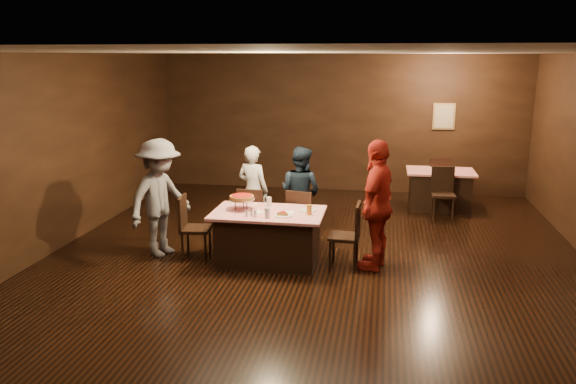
# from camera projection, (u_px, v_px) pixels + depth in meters

# --- Properties ---
(room) EXTENTS (10.00, 10.04, 3.02)m
(room) POSITION_uv_depth(u_px,v_px,m) (311.00, 119.00, 7.44)
(room) COLOR black
(room) RESTS_ON ground
(main_table) EXTENTS (1.60, 1.00, 0.77)m
(main_table) POSITION_uv_depth(u_px,v_px,m) (268.00, 237.00, 8.16)
(main_table) COLOR #B00B1E
(main_table) RESTS_ON ground
(back_table) EXTENTS (1.30, 0.90, 0.77)m
(back_table) POSITION_uv_depth(u_px,v_px,m) (439.00, 190.00, 11.06)
(back_table) COLOR red
(back_table) RESTS_ON ground
(chair_far_left) EXTENTS (0.44, 0.44, 0.95)m
(chair_far_left) POSITION_uv_depth(u_px,v_px,m) (253.00, 216.00, 8.93)
(chair_far_left) COLOR black
(chair_far_left) RESTS_ON ground
(chair_far_right) EXTENTS (0.50, 0.50, 0.95)m
(chair_far_right) POSITION_uv_depth(u_px,v_px,m) (303.00, 218.00, 8.79)
(chair_far_right) COLOR black
(chair_far_right) RESTS_ON ground
(chair_end_left) EXTENTS (0.46, 0.46, 0.95)m
(chair_end_left) POSITION_uv_depth(u_px,v_px,m) (196.00, 227.00, 8.32)
(chair_end_left) COLOR black
(chair_end_left) RESTS_ON ground
(chair_end_right) EXTENTS (0.44, 0.44, 0.95)m
(chair_end_right) POSITION_uv_depth(u_px,v_px,m) (344.00, 235.00, 7.96)
(chair_end_right) COLOR black
(chair_end_right) RESTS_ON ground
(chair_back_near) EXTENTS (0.43, 0.43, 0.95)m
(chair_back_near) POSITION_uv_depth(u_px,v_px,m) (443.00, 194.00, 10.37)
(chair_back_near) COLOR black
(chair_back_near) RESTS_ON ground
(chair_back_far) EXTENTS (0.47, 0.47, 0.95)m
(chair_back_far) POSITION_uv_depth(u_px,v_px,m) (437.00, 179.00, 11.61)
(chair_back_far) COLOR black
(chair_back_far) RESTS_ON ground
(diner_white_jacket) EXTENTS (0.64, 0.51, 1.52)m
(diner_white_jacket) POSITION_uv_depth(u_px,v_px,m) (253.00, 190.00, 9.39)
(diner_white_jacket) COLOR silver
(diner_white_jacket) RESTS_ON ground
(diner_navy_hoodie) EXTENTS (0.92, 0.84, 1.53)m
(diner_navy_hoodie) POSITION_uv_depth(u_px,v_px,m) (301.00, 192.00, 9.25)
(diner_navy_hoodie) COLOR #162233
(diner_navy_hoodie) RESTS_ON ground
(diner_grey_knit) EXTENTS (1.06, 1.31, 1.77)m
(diner_grey_knit) POSITION_uv_depth(u_px,v_px,m) (160.00, 198.00, 8.38)
(diner_grey_knit) COLOR slate
(diner_grey_knit) RESTS_ON ground
(diner_red_shirt) EXTENTS (0.73, 1.17, 1.85)m
(diner_red_shirt) POSITION_uv_depth(u_px,v_px,m) (377.00, 205.00, 7.84)
(diner_red_shirt) COLOR #A92217
(diner_red_shirt) RESTS_ON ground
(pizza_stand) EXTENTS (0.38, 0.38, 0.22)m
(pizza_stand) POSITION_uv_depth(u_px,v_px,m) (242.00, 197.00, 8.14)
(pizza_stand) COLOR black
(pizza_stand) RESTS_ON main_table
(plate_with_slice) EXTENTS (0.25, 0.25, 0.06)m
(plate_with_slice) POSITION_uv_depth(u_px,v_px,m) (283.00, 214.00, 7.85)
(plate_with_slice) COLOR white
(plate_with_slice) RESTS_ON main_table
(plate_empty) EXTENTS (0.25, 0.25, 0.01)m
(plate_empty) POSITION_uv_depth(u_px,v_px,m) (307.00, 210.00, 8.12)
(plate_empty) COLOR white
(plate_empty) RESTS_ON main_table
(glass_front_left) EXTENTS (0.08, 0.08, 0.14)m
(glass_front_left) POSITION_uv_depth(u_px,v_px,m) (267.00, 213.00, 7.76)
(glass_front_left) COLOR silver
(glass_front_left) RESTS_ON main_table
(glass_amber) EXTENTS (0.08, 0.08, 0.14)m
(glass_amber) POSITION_uv_depth(u_px,v_px,m) (309.00, 210.00, 7.91)
(glass_amber) COLOR #BF7F26
(glass_amber) RESTS_ON main_table
(glass_back) EXTENTS (0.08, 0.08, 0.14)m
(glass_back) POSITION_uv_depth(u_px,v_px,m) (269.00, 202.00, 8.35)
(glass_back) COLOR silver
(glass_back) RESTS_ON main_table
(condiments) EXTENTS (0.17, 0.10, 0.09)m
(condiments) POSITION_uv_depth(u_px,v_px,m) (251.00, 213.00, 7.82)
(condiments) COLOR silver
(condiments) RESTS_ON main_table
(napkin_center) EXTENTS (0.19, 0.19, 0.01)m
(napkin_center) POSITION_uv_depth(u_px,v_px,m) (289.00, 212.00, 8.02)
(napkin_center) COLOR white
(napkin_center) RESTS_ON main_table
(napkin_left) EXTENTS (0.21, 0.21, 0.01)m
(napkin_left) POSITION_uv_depth(u_px,v_px,m) (257.00, 212.00, 8.05)
(napkin_left) COLOR white
(napkin_left) RESTS_ON main_table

